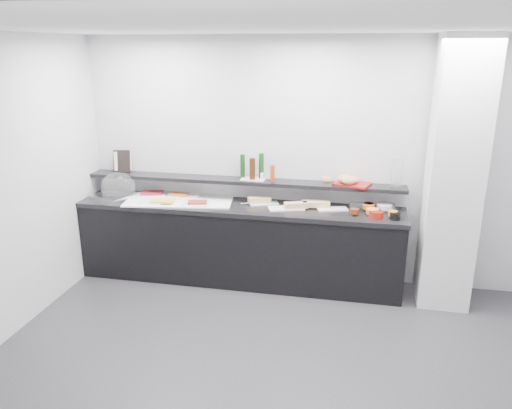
% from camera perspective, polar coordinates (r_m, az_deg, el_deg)
% --- Properties ---
extents(ground, '(5.00, 5.00, 0.00)m').
position_cam_1_polar(ground, '(4.30, 2.10, -19.15)').
color(ground, '#2D2D30').
rests_on(ground, ground).
extents(back_wall, '(5.00, 0.02, 2.70)m').
position_cam_1_polar(back_wall, '(5.56, 5.71, 4.84)').
color(back_wall, '#B7B9BE').
rests_on(back_wall, ground).
extents(ceiling, '(5.00, 5.00, 0.00)m').
position_cam_1_polar(ceiling, '(3.45, 2.63, 19.74)').
color(ceiling, white).
rests_on(ceiling, back_wall).
extents(column, '(0.50, 0.50, 2.70)m').
position_cam_1_polar(column, '(5.28, 21.70, 2.98)').
color(column, silver).
rests_on(column, ground).
extents(buffet_cabinet, '(3.60, 0.60, 0.85)m').
position_cam_1_polar(buffet_cabinet, '(5.67, -1.97, -4.64)').
color(buffet_cabinet, black).
rests_on(buffet_cabinet, ground).
extents(counter_top, '(3.62, 0.62, 0.05)m').
position_cam_1_polar(counter_top, '(5.52, -2.02, -0.31)').
color(counter_top, black).
rests_on(counter_top, buffet_cabinet).
extents(wall_shelf, '(3.60, 0.25, 0.04)m').
position_cam_1_polar(wall_shelf, '(5.61, -1.63, 2.71)').
color(wall_shelf, black).
rests_on(wall_shelf, back_wall).
extents(cloche_base, '(0.50, 0.42, 0.04)m').
position_cam_1_polar(cloche_base, '(5.99, -16.18, 0.89)').
color(cloche_base, silver).
rests_on(cloche_base, counter_top).
extents(cloche_dome, '(0.46, 0.39, 0.34)m').
position_cam_1_polar(cloche_dome, '(5.98, -15.45, 1.97)').
color(cloche_dome, white).
rests_on(cloche_dome, cloche_base).
extents(linen_runner, '(1.26, 0.73, 0.01)m').
position_cam_1_polar(linen_runner, '(5.73, -8.72, 0.50)').
color(linen_runner, white).
rests_on(linen_runner, counter_top).
extents(platter_meat_a, '(0.38, 0.32, 0.01)m').
position_cam_1_polar(platter_meat_a, '(5.96, -11.88, 1.14)').
color(platter_meat_a, white).
rests_on(platter_meat_a, linen_runner).
extents(food_meat_a, '(0.27, 0.21, 0.02)m').
position_cam_1_polar(food_meat_a, '(5.94, -11.79, 1.30)').
color(food_meat_a, maroon).
rests_on(food_meat_a, platter_meat_a).
extents(platter_salmon, '(0.36, 0.25, 0.01)m').
position_cam_1_polar(platter_salmon, '(5.78, -8.47, 0.82)').
color(platter_salmon, white).
rests_on(platter_salmon, linen_runner).
extents(food_salmon, '(0.22, 0.16, 0.02)m').
position_cam_1_polar(food_salmon, '(5.83, -8.82, 1.14)').
color(food_salmon, '#CF582A').
rests_on(food_salmon, platter_salmon).
extents(platter_cheese, '(0.28, 0.19, 0.01)m').
position_cam_1_polar(platter_cheese, '(5.68, -11.90, 0.34)').
color(platter_cheese, white).
rests_on(platter_cheese, linen_runner).
extents(food_cheese, '(0.26, 0.19, 0.02)m').
position_cam_1_polar(food_cheese, '(5.62, -10.63, 0.43)').
color(food_cheese, gold).
rests_on(food_cheese, platter_cheese).
extents(platter_meat_b, '(0.31, 0.22, 0.01)m').
position_cam_1_polar(platter_meat_b, '(5.53, -6.82, 0.12)').
color(platter_meat_b, white).
rests_on(platter_meat_b, linen_runner).
extents(food_meat_b, '(0.22, 0.17, 0.02)m').
position_cam_1_polar(food_meat_b, '(5.51, -6.72, 0.26)').
color(food_meat_b, maroon).
rests_on(food_meat_b, platter_meat_b).
extents(sandwich_plate_left, '(0.34, 0.24, 0.01)m').
position_cam_1_polar(sandwich_plate_left, '(5.53, 0.92, 0.09)').
color(sandwich_plate_left, silver).
rests_on(sandwich_plate_left, counter_top).
extents(sandwich_food_left, '(0.27, 0.19, 0.06)m').
position_cam_1_polar(sandwich_food_left, '(5.54, 0.38, 0.54)').
color(sandwich_food_left, tan).
rests_on(sandwich_food_left, sandwich_plate_left).
extents(tongs_left, '(0.16, 0.05, 0.01)m').
position_cam_1_polar(tongs_left, '(5.51, -0.94, 0.14)').
color(tongs_left, silver).
rests_on(tongs_left, sandwich_plate_left).
extents(sandwich_plate_mid, '(0.41, 0.28, 0.01)m').
position_cam_1_polar(sandwich_plate_mid, '(5.38, 3.48, -0.43)').
color(sandwich_plate_mid, white).
rests_on(sandwich_plate_mid, counter_top).
extents(sandwich_food_mid, '(0.27, 0.18, 0.06)m').
position_cam_1_polar(sandwich_food_mid, '(5.37, 4.59, -0.08)').
color(sandwich_food_mid, tan).
rests_on(sandwich_food_mid, sandwich_plate_mid).
extents(tongs_mid, '(0.14, 0.10, 0.01)m').
position_cam_1_polar(tongs_mid, '(5.37, 3.23, -0.35)').
color(tongs_mid, silver).
rests_on(tongs_mid, sandwich_plate_mid).
extents(sandwich_plate_right, '(0.35, 0.23, 0.01)m').
position_cam_1_polar(sandwich_plate_right, '(5.41, 8.72, -0.52)').
color(sandwich_plate_right, silver).
rests_on(sandwich_plate_right, counter_top).
extents(sandwich_food_right, '(0.31, 0.16, 0.06)m').
position_cam_1_polar(sandwich_food_right, '(5.44, 6.87, 0.07)').
color(sandwich_food_right, tan).
rests_on(sandwich_food_right, sandwich_plate_right).
extents(tongs_right, '(0.16, 0.04, 0.01)m').
position_cam_1_polar(tongs_right, '(5.42, 7.19, -0.28)').
color(tongs_right, silver).
rests_on(tongs_right, sandwich_plate_right).
extents(bowl_glass_fruit, '(0.23, 0.23, 0.07)m').
position_cam_1_polar(bowl_glass_fruit, '(5.46, 11.58, -0.22)').
color(bowl_glass_fruit, white).
rests_on(bowl_glass_fruit, counter_top).
extents(fill_glass_fruit, '(0.14, 0.14, 0.05)m').
position_cam_1_polar(fill_glass_fruit, '(5.44, 12.74, -0.23)').
color(fill_glass_fruit, '#C7661B').
rests_on(fill_glass_fruit, bowl_glass_fruit).
extents(bowl_black_jam, '(0.17, 0.17, 0.07)m').
position_cam_1_polar(bowl_black_jam, '(5.51, 14.36, -0.23)').
color(bowl_black_jam, black).
rests_on(bowl_black_jam, counter_top).
extents(fill_black_jam, '(0.15, 0.15, 0.05)m').
position_cam_1_polar(fill_black_jam, '(5.48, 12.73, -0.09)').
color(fill_black_jam, '#510B0D').
rests_on(fill_black_jam, bowl_black_jam).
extents(bowl_glass_cream, '(0.24, 0.24, 0.07)m').
position_cam_1_polar(bowl_glass_cream, '(5.49, 14.63, -0.33)').
color(bowl_glass_cream, white).
rests_on(bowl_glass_cream, counter_top).
extents(fill_glass_cream, '(0.20, 0.20, 0.05)m').
position_cam_1_polar(fill_glass_cream, '(5.48, 14.46, -0.22)').
color(fill_glass_cream, white).
rests_on(fill_glass_cream, bowl_glass_cream).
extents(bowl_red_jam, '(0.17, 0.17, 0.07)m').
position_cam_1_polar(bowl_red_jam, '(5.24, 13.56, -1.09)').
color(bowl_red_jam, maroon).
rests_on(bowl_red_jam, counter_top).
extents(fill_red_jam, '(0.12, 0.12, 0.05)m').
position_cam_1_polar(fill_red_jam, '(5.26, 11.21, -0.74)').
color(fill_red_jam, '#5D220D').
rests_on(fill_red_jam, bowl_red_jam).
extents(bowl_glass_salmon, '(0.17, 0.17, 0.07)m').
position_cam_1_polar(bowl_glass_salmon, '(5.30, 13.28, -0.88)').
color(bowl_glass_salmon, white).
rests_on(bowl_glass_salmon, counter_top).
extents(fill_glass_salmon, '(0.17, 0.17, 0.05)m').
position_cam_1_polar(fill_glass_salmon, '(5.30, 13.17, -0.73)').
color(fill_glass_salmon, orange).
rests_on(fill_glass_salmon, bowl_glass_salmon).
extents(bowl_black_fruit, '(0.13, 0.13, 0.07)m').
position_cam_1_polar(bowl_black_fruit, '(5.24, 15.62, -1.28)').
color(bowl_black_fruit, black).
rests_on(bowl_black_fruit, counter_top).
extents(fill_black_fruit, '(0.12, 0.12, 0.05)m').
position_cam_1_polar(fill_black_fruit, '(5.28, 15.36, -0.98)').
color(fill_black_fruit, orange).
rests_on(fill_black_fruit, bowl_black_fruit).
extents(framed_print, '(0.21, 0.10, 0.26)m').
position_cam_1_polar(framed_print, '(6.12, -15.09, 4.82)').
color(framed_print, black).
rests_on(framed_print, wall_shelf).
extents(print_art, '(0.21, 0.11, 0.22)m').
position_cam_1_polar(print_art, '(6.12, -14.97, 4.83)').
color(print_art, '#CBAA92').
rests_on(print_art, framed_print).
extents(condiment_tray, '(0.27, 0.18, 0.01)m').
position_cam_1_polar(condiment_tray, '(5.59, -0.30, 2.93)').
color(condiment_tray, white).
rests_on(condiment_tray, wall_shelf).
extents(bottle_green_a, '(0.07, 0.07, 0.26)m').
position_cam_1_polar(bottle_green_a, '(5.62, -1.54, 4.43)').
color(bottle_green_a, '#0F370F').
rests_on(bottle_green_a, condiment_tray).
extents(bottle_brown, '(0.07, 0.07, 0.24)m').
position_cam_1_polar(bottle_brown, '(5.53, -0.42, 4.11)').
color(bottle_brown, '#341A09').
rests_on(bottle_brown, condiment_tray).
extents(bottle_green_b, '(0.08, 0.08, 0.28)m').
position_cam_1_polar(bottle_green_b, '(5.57, 0.62, 4.44)').
color(bottle_green_b, '#113E13').
rests_on(bottle_green_b, condiment_tray).
extents(bottle_hot, '(0.06, 0.06, 0.18)m').
position_cam_1_polar(bottle_hot, '(5.45, 1.89, 3.60)').
color(bottle_hot, '#9F320B').
rests_on(bottle_hot, condiment_tray).
extents(shaker_salt, '(0.04, 0.04, 0.07)m').
position_cam_1_polar(shaker_salt, '(5.55, 0.70, 3.26)').
color(shaker_salt, white).
rests_on(shaker_salt, condiment_tray).
extents(shaker_pepper, '(0.03, 0.03, 0.07)m').
position_cam_1_polar(shaker_pepper, '(5.56, 1.45, 3.29)').
color(shaker_pepper, silver).
rests_on(shaker_pepper, condiment_tray).
extents(bread_tray, '(0.43, 0.36, 0.02)m').
position_cam_1_polar(bread_tray, '(5.47, 10.94, 2.34)').
color(bread_tray, maroon).
rests_on(bread_tray, wall_shelf).
extents(bread_roll_ne, '(0.17, 0.13, 0.08)m').
position_cam_1_polar(bread_roll_ne, '(5.49, 10.13, 2.98)').
color(bread_roll_ne, tan).
rests_on(bread_roll_ne, bread_tray).
extents(bread_roll_sw, '(0.13, 0.08, 0.08)m').
position_cam_1_polar(bread_roll_sw, '(5.39, 8.07, 2.81)').
color(bread_roll_sw, '#AA6C41').
rests_on(bread_roll_sw, bread_tray).
extents(bread_roll_s, '(0.18, 0.14, 0.08)m').
position_cam_1_polar(bread_roll_s, '(5.38, 10.61, 2.66)').
color(bread_roll_s, '#AE8142').
rests_on(bread_roll_s, bread_tray).
extents(bread_roll_se, '(0.16, 0.13, 0.08)m').
position_cam_1_polar(bread_roll_se, '(5.41, 10.46, 2.74)').
color(bread_roll_se, '#C5874B').
rests_on(bread_roll_se, bread_tray).
extents(bread_roll_midw, '(0.15, 0.11, 0.08)m').
position_cam_1_polar(bread_roll_midw, '(5.44, 10.02, 2.85)').
color(bread_roll_midw, '#B97F46').
rests_on(bread_roll_midw, bread_tray).
extents(bread_roll_mide, '(0.12, 0.08, 0.08)m').
position_cam_1_polar(bread_roll_mide, '(5.44, 11.16, 2.77)').
color(bread_roll_mide, '#BC7647').
rests_on(bread_roll_mide, bread_tray).
extents(carafe, '(0.13, 0.13, 0.30)m').
position_cam_1_polar(carafe, '(5.41, 15.83, 3.33)').
color(carafe, silver).
rests_on(carafe, wall_shelf).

